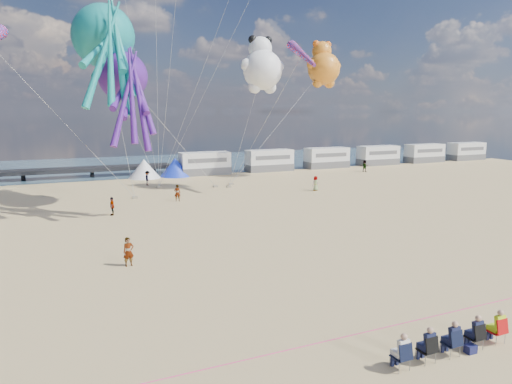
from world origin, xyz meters
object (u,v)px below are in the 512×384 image
(motorhome_5, at_px, (466,151))
(motorhome_0, at_px, (205,163))
(tent_white, at_px, (144,169))
(tent_blue, at_px, (175,167))
(sandbag_e, at_px, (159,187))
(kite_octopus_teal, at_px, (103,36))
(kite_octopus_purple, at_px, (123,77))
(sandbag_c, at_px, (229,187))
(motorhome_3, at_px, (378,155))
(beachgoer_4, at_px, (365,166))
(motorhome_1, at_px, (269,160))
(sandbag_d, at_px, (231,184))
(sandbag_a, at_px, (135,197))
(sandbag_b, at_px, (215,186))
(beachgoer_5, at_px, (177,193))
(spectator_row, at_px, (451,338))
(kite_teddy_orange, at_px, (324,69))
(windsock_mid, at_px, (302,55))
(beachgoer_3, at_px, (112,206))
(windsock_right, at_px, (110,70))
(kite_panda, at_px, (262,70))
(motorhome_2, at_px, (327,158))
(motorhome_4, at_px, (424,153))
(beachgoer_2, at_px, (148,178))
(standing_person, at_px, (128,252))
(beachgoer_6, at_px, (316,183))
(cooler_navy, at_px, (471,349))

(motorhome_5, bearing_deg, motorhome_0, 180.00)
(tent_white, distance_m, tent_blue, 4.00)
(sandbag_e, bearing_deg, kite_octopus_teal, -131.11)
(kite_octopus_purple, bearing_deg, sandbag_c, 28.71)
(motorhome_3, distance_m, beachgoer_4, 9.41)
(tent_white, bearing_deg, sandbag_c, -57.22)
(motorhome_1, xyz_separation_m, sandbag_d, (-9.42, -9.73, -1.39))
(tent_blue, bearing_deg, sandbag_a, -118.25)
(motorhome_3, height_order, sandbag_b, motorhome_3)
(beachgoer_5, bearing_deg, sandbag_e, -73.27)
(spectator_row, height_order, sandbag_e, spectator_row)
(kite_teddy_orange, relative_size, windsock_mid, 1.12)
(motorhome_3, distance_m, motorhome_5, 19.00)
(spectator_row, relative_size, beachgoer_3, 4.05)
(beachgoer_4, height_order, kite_octopus_teal, kite_octopus_teal)
(windsock_right, bearing_deg, kite_panda, -27.74)
(motorhome_5, xyz_separation_m, sandbag_d, (-47.42, -9.73, -1.39))
(motorhome_3, xyz_separation_m, sandbag_b, (-30.57, -10.50, -1.39))
(beachgoer_4, bearing_deg, motorhome_3, -70.21)
(motorhome_2, xyz_separation_m, kite_octopus_purple, (-31.33, -16.56, 9.79))
(motorhome_0, bearing_deg, kite_octopus_teal, -132.49)
(sandbag_d, bearing_deg, sandbag_c, -118.79)
(beachgoer_3, relative_size, sandbag_d, 3.01)
(motorhome_4, distance_m, sandbag_c, 40.38)
(beachgoer_2, xyz_separation_m, sandbag_c, (7.95, -5.24, -0.72))
(motorhome_4, bearing_deg, sandbag_b, -165.31)
(standing_person, xyz_separation_m, beachgoer_3, (0.60, 13.24, -0.05))
(motorhome_3, height_order, beachgoer_4, motorhome_3)
(kite_panda, distance_m, windsock_right, 15.11)
(tent_blue, bearing_deg, motorhome_4, 0.00)
(motorhome_1, bearing_deg, motorhome_5, 0.00)
(beachgoer_5, height_order, kite_teddy_orange, kite_teddy_orange)
(kite_octopus_teal, distance_m, kite_octopus_purple, 4.09)
(sandbag_b, bearing_deg, motorhome_0, 78.85)
(kite_panda, bearing_deg, motorhome_5, 12.82)
(tent_blue, distance_m, sandbag_e, 9.22)
(beachgoer_6, relative_size, kite_teddy_orange, 0.23)
(tent_blue, distance_m, sandbag_c, 11.76)
(tent_white, relative_size, beachgoer_3, 2.65)
(motorhome_3, xyz_separation_m, tent_white, (-36.50, 0.00, -0.30))
(beachgoer_2, bearing_deg, sandbag_c, -117.03)
(motorhome_1, distance_m, kite_panda, 19.22)
(standing_person, xyz_separation_m, sandbag_b, (12.70, 23.06, -0.69))
(motorhome_3, height_order, sandbag_c, motorhome_3)
(spectator_row, xyz_separation_m, sandbag_b, (3.88, 37.01, -0.54))
(beachgoer_5, height_order, sandbag_b, beachgoer_5)
(sandbag_a, bearing_deg, beachgoer_6, -9.52)
(motorhome_5, distance_m, cooler_navy, 71.08)
(spectator_row, distance_m, beachgoer_4, 49.60)
(motorhome_5, distance_m, beachgoer_4, 26.82)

